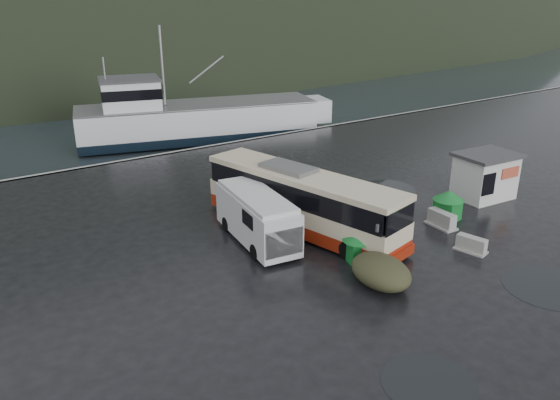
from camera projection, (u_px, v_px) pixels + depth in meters
ground at (346, 258)px, 24.33m from camera, size 160.00×160.00×0.00m
quay_edge at (167, 153)px, 39.78m from camera, size 160.00×0.60×1.50m
coach_bus at (301, 229)px, 27.21m from camera, size 5.28×11.58×3.17m
white_van at (257, 241)px, 25.98m from camera, size 2.73×6.01×2.42m
waste_bin_left at (358, 261)px, 24.08m from camera, size 1.25×1.25×1.44m
waste_bin_right at (446, 220)px, 28.37m from camera, size 1.31×1.31×1.60m
dome_tent at (380, 284)px, 22.17m from camera, size 2.55×3.24×1.15m
ticket_kiosk at (482, 197)px, 31.39m from camera, size 3.55×2.81×2.62m
jersey_barrier_a at (441, 226)px, 27.54m from camera, size 0.88×1.64×0.80m
jersey_barrier_b at (470, 251)px, 24.94m from camera, size 1.02×1.55×0.71m
fishing_trawler at (199, 124)px, 48.54m from camera, size 24.95×11.55×9.76m
puddles at (452, 258)px, 24.34m from camera, size 14.43×16.41×0.01m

